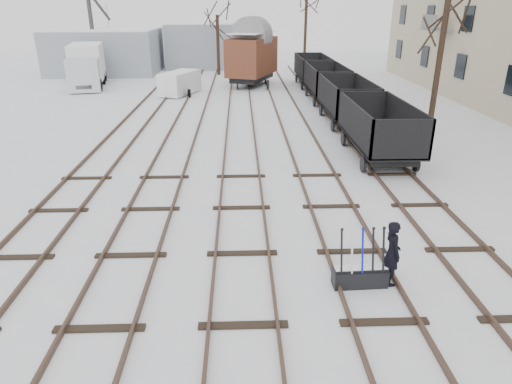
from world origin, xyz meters
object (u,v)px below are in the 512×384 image
lorry (86,65)px  worker (392,253)px  ground_frame (360,275)px  panel_van (180,83)px  box_van_wagon (252,55)px  freight_wagon_a (378,137)px  crane (96,51)px

lorry → worker: bearing=-72.6°
ground_frame → panel_van: (-7.27, 25.41, 0.59)m
ground_frame → worker: bearing=5.2°
worker → box_van_wagon: bearing=-0.2°
worker → box_van_wagon: (-2.52, 29.04, 1.63)m
freight_wagon_a → box_van_wagon: bearing=104.4°
ground_frame → lorry: size_ratio=0.20×
freight_wagon_a → crane: size_ratio=0.73×
panel_van → worker: bearing=-50.0°
worker → freight_wagon_a: 10.04m
lorry → panel_van: 8.82m
freight_wagon_a → box_van_wagon: size_ratio=0.95×
lorry → panel_van: size_ratio=1.83×
box_van_wagon → lorry: (-13.42, 0.05, -0.75)m
freight_wagon_a → worker: bearing=-104.0°
crane → worker: bearing=-53.1°
panel_van → box_van_wagon: bearing=56.6°
panel_van → crane: crane is taller
box_van_wagon → crane: (-14.89, 7.92, -0.35)m
box_van_wagon → worker: bearing=-63.6°
freight_wagon_a → lorry: 26.69m
lorry → crane: crane is taller
crane → ground_frame: bearing=-54.2°
worker → crane: bearing=20.1°
ground_frame → crane: bearing=111.9°
panel_van → crane: bearing=151.3°
freight_wagon_a → lorry: bearing=133.5°
worker → box_van_wagon: size_ratio=0.26×
lorry → crane: 8.02m
lorry → crane: size_ratio=0.95×
worker → panel_van: 26.55m
ground_frame → crane: crane is taller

